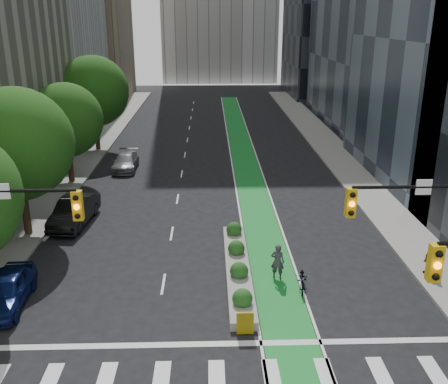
{
  "coord_description": "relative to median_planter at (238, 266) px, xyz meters",
  "views": [
    {
      "loc": [
        -0.18,
        -15.52,
        12.35
      ],
      "look_at": [
        0.61,
        10.91,
        3.0
      ],
      "focal_mm": 40.0,
      "sensor_mm": 36.0,
      "label": 1
    }
  ],
  "objects": [
    {
      "name": "building_dark_end",
      "position": [
        18.8,
        60.96,
        13.63
      ],
      "size": [
        14.0,
        18.0,
        28.0
      ],
      "primitive_type": "cube",
      "color": "black",
      "rests_on": "ground"
    },
    {
      "name": "sidewalk_right",
      "position": [
        10.6,
        17.96,
        -0.3
      ],
      "size": [
        3.6,
        90.0,
        0.15
      ],
      "primitive_type": "cube",
      "color": "gray",
      "rests_on": "ground"
    },
    {
      "name": "parked_car_left_far",
      "position": [
        -8.52,
        18.42,
        0.31
      ],
      "size": [
        1.95,
        4.7,
        1.36
      ],
      "primitive_type": "imported",
      "rotation": [
        0.0,
        0.0,
        0.01
      ],
      "color": "slate",
      "rests_on": "ground"
    },
    {
      "name": "bike_lane_paint",
      "position": [
        1.8,
        22.96,
        -0.37
      ],
      "size": [
        2.2,
        70.0,
        0.01
      ],
      "primitive_type": "cube",
      "color": "#18872E",
      "rests_on": "ground"
    },
    {
      "name": "parked_car_left_near",
      "position": [
        -10.55,
        -2.7,
        0.39
      ],
      "size": [
        2.03,
        4.58,
        1.53
      ],
      "primitive_type": "imported",
      "rotation": [
        0.0,
        0.0,
        0.05
      ],
      "color": "#0E1A55",
      "rests_on": "ground"
    },
    {
      "name": "parked_car_left_mid",
      "position": [
        -9.87,
        6.62,
        0.47
      ],
      "size": [
        2.3,
        5.26,
        1.68
      ],
      "primitive_type": "imported",
      "rotation": [
        0.0,
        0.0,
        -0.1
      ],
      "color": "black",
      "rests_on": "ground"
    },
    {
      "name": "ground",
      "position": [
        -1.2,
        -7.04,
        -0.37
      ],
      "size": [
        160.0,
        160.0,
        0.0
      ],
      "primitive_type": "plane",
      "color": "black",
      "rests_on": "ground"
    },
    {
      "name": "tree_far",
      "position": [
        -12.2,
        24.96,
        5.32
      ],
      "size": [
        6.6,
        6.6,
        9.0
      ],
      "color": "black",
      "rests_on": "ground"
    },
    {
      "name": "cyclist",
      "position": [
        1.93,
        -0.61,
        0.55
      ],
      "size": [
        0.77,
        0.63,
        1.84
      ],
      "primitive_type": "imported",
      "rotation": [
        0.0,
        0.0,
        2.83
      ],
      "color": "#3B3540",
      "rests_on": "ground"
    },
    {
      "name": "pedestrian_far",
      "position": [
        9.53,
        -0.58,
        0.56
      ],
      "size": [
        0.97,
        0.85,
        1.57
      ],
      "primitive_type": "imported",
      "rotation": [
        0.0,
        0.0,
        3.76
      ],
      "color": "gray",
      "rests_on": "sidewalk_right"
    },
    {
      "name": "median_planter",
      "position": [
        0.0,
        0.0,
        0.0
      ],
      "size": [
        1.2,
        10.26,
        1.1
      ],
      "color": "gray",
      "rests_on": "ground"
    },
    {
      "name": "building_tan_far",
      "position": [
        -21.2,
        58.96,
        12.63
      ],
      "size": [
        14.0,
        16.0,
        26.0
      ],
      "primitive_type": "cube",
      "color": "tan",
      "rests_on": "ground"
    },
    {
      "name": "sidewalk_left",
      "position": [
        -13.0,
        17.96,
        -0.3
      ],
      "size": [
        3.6,
        90.0,
        0.15
      ],
      "primitive_type": "cube",
      "color": "gray",
      "rests_on": "ground"
    },
    {
      "name": "bicycle",
      "position": [
        3.0,
        -1.68,
        0.12
      ],
      "size": [
        0.95,
        1.97,
        0.99
      ],
      "primitive_type": "imported",
      "rotation": [
        0.0,
        0.0,
        -0.16
      ],
      "color": "gray",
      "rests_on": "ground"
    },
    {
      "name": "tree_mid",
      "position": [
        -12.2,
        4.96,
        5.2
      ],
      "size": [
        6.4,
        6.4,
        8.78
      ],
      "color": "black",
      "rests_on": "ground"
    },
    {
      "name": "tree_midfar",
      "position": [
        -12.2,
        14.96,
        4.57
      ],
      "size": [
        5.6,
        5.6,
        7.76
      ],
      "color": "black",
      "rests_on": "ground"
    }
  ]
}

